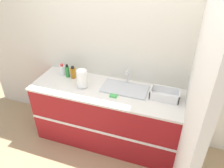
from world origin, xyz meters
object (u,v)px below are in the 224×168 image
bottle_amber (73,73)px  dish_rack (165,95)px  sink (125,88)px  paper_towel_roll (82,79)px  bottle_green (67,71)px  bottle_white_spray (62,70)px

bottle_amber → dish_rack: bearing=-3.6°
sink → paper_towel_roll: 0.57m
bottle_green → bottle_white_spray: bottle_green is taller
bottle_amber → bottle_white_spray: bottle_amber is taller
bottle_green → bottle_white_spray: bearing=162.0°
paper_towel_roll → bottle_amber: 0.29m
bottle_white_spray → bottle_green: bearing=-18.0°
sink → bottle_white_spray: sink is taller
sink → bottle_amber: sink is taller
bottle_amber → sink: bearing=-3.5°
bottle_green → bottle_amber: bearing=-0.7°
dish_rack → bottle_amber: 1.29m
paper_towel_roll → bottle_white_spray: bearing=153.4°
dish_rack → bottle_amber: bottle_amber is taller
paper_towel_roll → bottle_white_spray: 0.47m
bottle_green → sink: bearing=-3.2°
sink → bottle_amber: bearing=176.5°
paper_towel_roll → bottle_green: paper_towel_roll is taller
dish_rack → bottle_amber: size_ratio=1.97×
paper_towel_roll → bottle_white_spray: (-0.41, 0.21, -0.05)m
dish_rack → paper_towel_roll: bearing=-175.0°
bottle_green → paper_towel_roll: bearing=-29.0°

